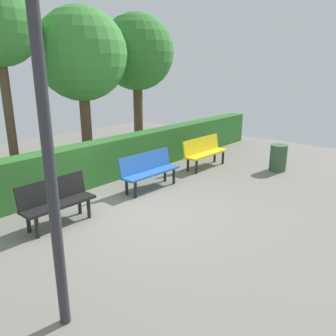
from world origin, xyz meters
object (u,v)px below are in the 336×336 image
bench_yellow (204,151)px  tree_mid (81,55)px  trash_bin (278,158)px  lamp_post (41,89)px  bench_black (56,200)px  bench_blue (149,169)px  tree_near (137,53)px

bench_yellow → tree_mid: (1.99, -2.84, 2.63)m
trash_bin → bench_yellow: bearing=-58.6°
lamp_post → trash_bin: 7.66m
bench_black → tree_mid: bearing=-134.1°
lamp_post → bench_yellow: bearing=-158.9°
bench_blue → lamp_post: size_ratio=0.42×
tree_mid → bench_black: bearing=45.5°
bench_blue → bench_black: (2.50, 0.05, -0.01)m
bench_yellow → tree_near: tree_near is taller
tree_near → tree_mid: tree_near is taller
bench_black → trash_bin: size_ratio=1.87×
bench_blue → trash_bin: 3.84m
bench_yellow → tree_near: 3.87m
bench_black → lamp_post: 3.44m
tree_near → trash_bin: (-1.02, 4.51, -2.85)m
trash_bin → bench_blue: bearing=-26.8°
bench_blue → tree_mid: size_ratio=0.36×
tree_mid → trash_bin: (-3.07, 4.60, -2.75)m
bench_yellow → tree_mid: size_ratio=0.37×
tree_mid → lamp_post: (4.23, 5.24, -0.48)m
tree_mid → trash_bin: tree_mid is taller
lamp_post → trash_bin: lamp_post is taller
bench_yellow → lamp_post: (6.21, 2.40, 2.15)m
tree_near → bench_black: bearing=30.0°
bench_yellow → bench_black: size_ratio=1.17×
bench_black → trash_bin: bench_black is taller
bench_blue → trash_bin: bearing=155.0°
bench_blue → trash_bin: size_ratio=2.19×
tree_near → trash_bin: tree_near is taller
lamp_post → bench_black: bearing=-120.5°
bench_black → tree_mid: tree_mid is taller
bench_yellow → bench_black: bearing=2.4°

